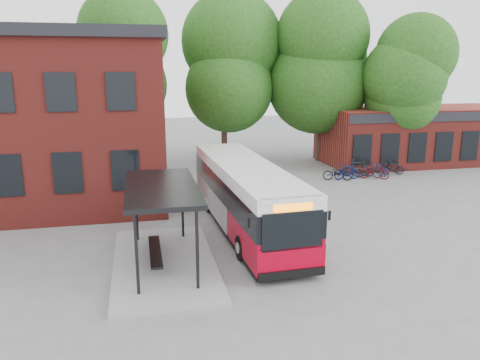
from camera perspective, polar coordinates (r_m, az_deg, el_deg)
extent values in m
plane|color=slate|center=(18.67, 4.66, -7.78)|extent=(100.00, 100.00, 0.00)
imported|color=black|center=(29.46, 11.85, 0.86)|extent=(1.92, 1.18, 0.95)
imported|color=#0B184A|center=(29.78, 12.87, 1.00)|extent=(1.69, 0.51, 1.01)
imported|color=#24232C|center=(30.63, 15.40, 1.10)|extent=(1.84, 1.28, 0.92)
imported|color=black|center=(30.86, 13.98, 1.45)|extent=(1.88, 0.79, 1.09)
imported|color=#56100E|center=(30.39, 16.05, 1.03)|extent=(1.97, 1.38, 0.98)
imported|color=navy|center=(31.07, 16.33, 1.22)|extent=(1.60, 0.87, 0.93)
imported|color=#23222D|center=(32.50, 17.63, 1.61)|extent=(1.75, 1.00, 0.87)
imported|color=black|center=(32.03, 18.11, 1.42)|extent=(1.54, 0.83, 0.89)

